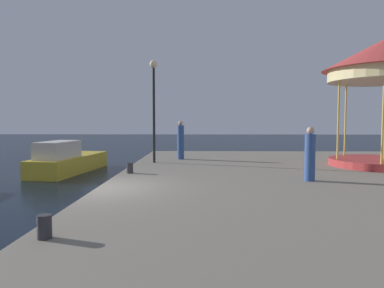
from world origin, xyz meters
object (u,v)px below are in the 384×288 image
(motorboat_yellow, at_px, (68,161))
(lamp_post_mid_promenade, at_px, (154,94))
(bollard_north, at_px, (130,168))
(person_near_carousel, at_px, (310,156))
(bollard_south, at_px, (44,227))
(person_mid_promenade, at_px, (181,141))

(motorboat_yellow, distance_m, lamp_post_mid_promenade, 6.23)
(bollard_north, height_order, person_near_carousel, person_near_carousel)
(bollard_south, height_order, person_mid_promenade, person_mid_promenade)
(bollard_north, xyz_separation_m, person_near_carousel, (6.19, -1.53, 0.62))
(motorboat_yellow, bearing_deg, bollard_south, -70.95)
(lamp_post_mid_promenade, distance_m, bollard_south, 11.15)
(lamp_post_mid_promenade, relative_size, bollard_north, 11.83)
(lamp_post_mid_promenade, relative_size, bollard_south, 11.83)
(lamp_post_mid_promenade, distance_m, person_near_carousel, 7.90)
(motorboat_yellow, height_order, person_mid_promenade, person_mid_promenade)
(person_mid_promenade, bearing_deg, motorboat_yellow, 175.03)
(bollard_south, height_order, person_near_carousel, person_near_carousel)
(person_mid_promenade, bearing_deg, person_near_carousel, -54.56)
(person_near_carousel, bearing_deg, person_mid_promenade, 125.44)
(bollard_north, height_order, bollard_south, same)
(motorboat_yellow, height_order, person_near_carousel, person_near_carousel)
(bollard_north, height_order, person_mid_promenade, person_mid_promenade)
(person_mid_promenade, bearing_deg, bollard_south, -97.51)
(bollard_north, relative_size, bollard_south, 1.00)
(person_mid_promenade, xyz_separation_m, person_near_carousel, (4.55, -6.40, -0.09))
(motorboat_yellow, distance_m, bollard_north, 6.95)
(bollard_north, bearing_deg, lamp_post_mid_promenade, 82.01)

